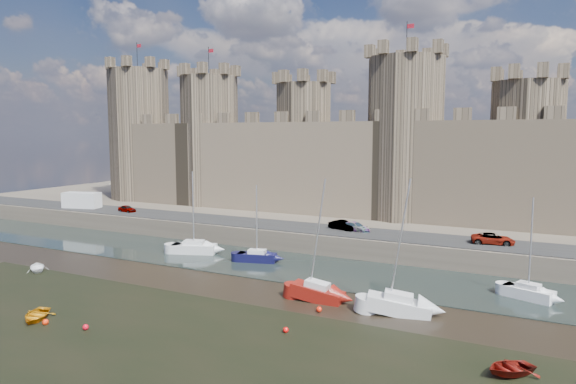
# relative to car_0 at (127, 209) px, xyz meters

# --- Properties ---
(ground) EXTENTS (160.00, 160.00, 0.00)m
(ground) POSITION_rel_car_0_xyz_m (37.79, -33.60, -3.06)
(ground) COLOR black
(ground) RESTS_ON ground
(water_channel) EXTENTS (160.00, 12.00, 0.08)m
(water_channel) POSITION_rel_car_0_xyz_m (37.79, -9.60, -3.02)
(water_channel) COLOR black
(water_channel) RESTS_ON ground
(quay) EXTENTS (160.00, 60.00, 2.50)m
(quay) POSITION_rel_car_0_xyz_m (37.79, 26.40, -1.81)
(quay) COLOR #4C443A
(quay) RESTS_ON ground
(road) EXTENTS (160.00, 7.00, 0.10)m
(road) POSITION_rel_car_0_xyz_m (37.79, 0.40, -0.51)
(road) COLOR black
(road) RESTS_ON quay
(castle) EXTENTS (108.50, 11.00, 29.00)m
(castle) POSITION_rel_car_0_xyz_m (37.15, 14.40, 8.62)
(castle) COLOR #42382B
(castle) RESTS_ON quay
(car_0) EXTENTS (3.44, 1.87, 1.11)m
(car_0) POSITION_rel_car_0_xyz_m (0.00, 0.00, 0.00)
(car_0) COLOR gray
(car_0) RESTS_ON quay
(car_1) EXTENTS (4.06, 2.53, 1.26)m
(car_1) POSITION_rel_car_0_xyz_m (35.50, 1.06, 0.07)
(car_1) COLOR gray
(car_1) RESTS_ON quay
(car_2) EXTENTS (4.32, 2.46, 1.18)m
(car_2) POSITION_rel_car_0_xyz_m (37.17, 1.09, 0.03)
(car_2) COLOR gray
(car_2) RESTS_ON quay
(car_3) EXTENTS (4.92, 2.89, 1.29)m
(car_3) POSITION_rel_car_0_xyz_m (53.43, 0.59, 0.09)
(car_3) COLOR gray
(car_3) RESTS_ON quay
(van) EXTENTS (6.40, 3.75, 2.62)m
(van) POSITION_rel_car_0_xyz_m (-9.80, -0.10, 0.75)
(van) COLOR silver
(van) RESTS_ON quay
(sailboat_0) EXTENTS (5.81, 3.81, 10.13)m
(sailboat_0) POSITION_rel_car_0_xyz_m (19.93, -9.37, -2.26)
(sailboat_0) COLOR silver
(sailboat_0) RESTS_ON ground
(sailboat_1) EXTENTS (4.74, 2.85, 8.89)m
(sailboat_1) POSITION_rel_car_0_xyz_m (29.00, -9.53, -2.33)
(sailboat_1) COLOR black
(sailboat_1) RESTS_ON ground
(sailboat_2) EXTENTS (4.55, 3.01, 9.14)m
(sailboat_2) POSITION_rel_car_0_xyz_m (57.42, -10.24, -2.30)
(sailboat_2) COLOR white
(sailboat_2) RESTS_ON ground
(sailboat_4) EXTENTS (4.74, 1.96, 10.96)m
(sailboat_4) POSITION_rel_car_0_xyz_m (40.66, -18.94, -2.27)
(sailboat_4) COLOR maroon
(sailboat_4) RESTS_ON ground
(sailboat_5) EXTENTS (5.55, 3.13, 11.28)m
(sailboat_5) POSITION_rel_car_0_xyz_m (47.99, -19.07, -2.26)
(sailboat_5) COLOR silver
(sailboat_5) RESTS_ON ground
(dinghy_0) EXTENTS (3.56, 3.93, 0.67)m
(dinghy_0) POSITION_rel_car_0_xyz_m (22.55, -33.42, -2.72)
(dinghy_0) COLOR #BE740B
(dinghy_0) RESTS_ON ground
(dinghy_4) EXTENTS (4.22, 4.40, 0.74)m
(dinghy_4) POSITION_rel_car_0_xyz_m (56.90, -26.63, -2.68)
(dinghy_4) COLOR maroon
(dinghy_4) RESTS_ON ground
(dinghy_6) EXTENTS (3.75, 3.54, 0.63)m
(dinghy_6) POSITION_rel_car_0_xyz_m (9.49, -23.33, -2.74)
(dinghy_6) COLOR white
(dinghy_6) RESTS_ON ground
(buoy_0) EXTENTS (0.48, 0.48, 0.48)m
(buoy_0) POSITION_rel_car_0_xyz_m (24.12, -33.81, -2.82)
(buoy_0) COLOR #FA2D0B
(buoy_0) RESTS_ON ground
(buoy_1) EXTENTS (0.48, 0.48, 0.48)m
(buoy_1) POSITION_rel_car_0_xyz_m (41.98, -21.60, -2.82)
(buoy_1) COLOR #F9220B
(buoy_1) RESTS_ON ground
(buoy_3) EXTENTS (0.44, 0.44, 0.44)m
(buoy_3) POSITION_rel_car_0_xyz_m (41.51, -26.81, -2.84)
(buoy_3) COLOR #FC0C0B
(buoy_3) RESTS_ON ground
(buoy_4) EXTENTS (0.46, 0.46, 0.46)m
(buoy_4) POSITION_rel_car_0_xyz_m (27.73, -33.14, -2.83)
(buoy_4) COLOR red
(buoy_4) RESTS_ON ground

